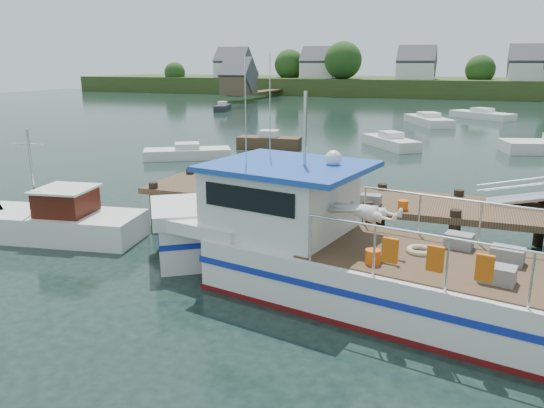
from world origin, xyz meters
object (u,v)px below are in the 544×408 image
(moored_e, at_px, (223,107))
(moored_a, at_px, (187,153))
(work_boat, at_px, (48,221))
(moored_b, at_px, (391,142))
(lobster_boat, at_px, (332,250))
(moored_far, at_px, (482,115))
(moored_rowboat, at_px, (269,142))
(moored_d, at_px, (428,120))
(dock, at_px, (533,184))

(moored_e, bearing_deg, moored_a, -91.77)
(work_boat, distance_m, moored_b, 24.56)
(lobster_boat, relative_size, moored_e, 2.90)
(work_boat, distance_m, moored_far, 48.02)
(moored_rowboat, height_order, moored_e, moored_rowboat)
(lobster_boat, bearing_deg, moored_d, 102.29)
(moored_far, distance_m, moored_a, 35.47)
(work_boat, xyz_separation_m, moored_e, (-15.41, 44.94, -0.16))
(moored_a, bearing_deg, lobster_boat, -60.94)
(work_boat, distance_m, moored_e, 47.51)
(moored_b, relative_size, moored_d, 0.70)
(dock, height_order, moored_a, dock)
(work_boat, relative_size, moored_e, 1.62)
(dock, xyz_separation_m, moored_rowboat, (-14.56, 16.58, -1.79))
(moored_a, xyz_separation_m, moored_e, (-12.29, 30.16, 0.06))
(dock, height_order, lobster_boat, lobster_boat)
(work_boat, xyz_separation_m, moored_b, (7.74, 23.30, -0.16))
(lobster_boat, xyz_separation_m, moored_a, (-12.98, 15.53, -0.72))
(moored_b, bearing_deg, moored_far, 91.43)
(moored_far, distance_m, moored_e, 29.06)
(moored_a, relative_size, moored_e, 1.25)
(moored_d, bearing_deg, moored_a, -113.90)
(moored_b, height_order, moored_e, moored_e)
(dock, relative_size, moored_rowboat, 3.80)
(lobster_boat, bearing_deg, moored_b, 105.96)
(moored_rowboat, bearing_deg, moored_far, 85.40)
(moored_a, relative_size, moored_b, 1.07)
(moored_a, bearing_deg, moored_d, 52.37)
(moored_rowboat, relative_size, moored_far, 0.67)
(moored_rowboat, distance_m, moored_e, 29.22)
(moored_b, bearing_deg, work_boat, -92.44)
(lobster_boat, height_order, moored_e, lobster_boat)
(moored_e, bearing_deg, work_boat, -95.01)
(moored_far, relative_size, moored_e, 1.55)
(moored_b, bearing_deg, dock, -54.70)
(lobster_boat, distance_m, moored_d, 39.40)
(work_boat, xyz_separation_m, moored_rowboat, (0.10, 20.18, -0.11))
(work_boat, relative_size, moored_d, 0.97)
(dock, xyz_separation_m, moored_b, (-6.92, 19.70, -1.83))
(moored_a, height_order, moored_b, moored_b)
(work_boat, xyz_separation_m, moored_a, (-3.12, 14.78, -0.22))
(dock, xyz_separation_m, moored_far, (-1.04, 42.44, -1.83))
(lobster_boat, xyz_separation_m, moored_b, (-2.11, 24.05, -0.66))
(work_boat, height_order, moored_far, work_boat)
(work_boat, height_order, moored_a, work_boat)
(work_boat, bearing_deg, moored_far, 63.88)
(work_boat, bearing_deg, moored_d, 67.36)
(moored_b, bearing_deg, moored_e, 152.87)
(moored_far, xyz_separation_m, moored_a, (-16.75, -31.26, -0.06))
(moored_d, distance_m, moored_e, 25.14)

